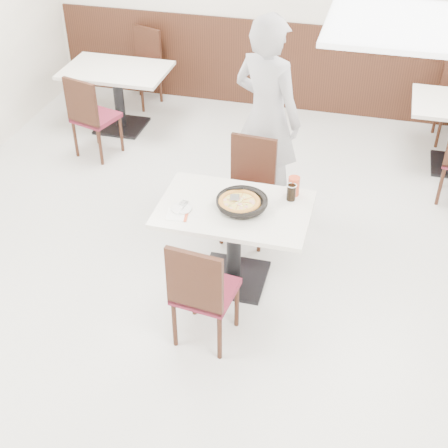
% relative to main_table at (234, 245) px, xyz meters
% --- Properties ---
extents(floor, '(7.00, 7.00, 0.00)m').
position_rel_main_table_xyz_m(floor, '(-0.18, -0.04, -0.38)').
color(floor, '#BCBBB7').
rests_on(floor, ground).
extents(wainscot_back, '(5.90, 0.03, 1.10)m').
position_rel_main_table_xyz_m(wainscot_back, '(-0.18, 3.44, 0.18)').
color(wainscot_back, black).
rests_on(wainscot_back, floor).
extents(main_table, '(1.22, 0.83, 0.75)m').
position_rel_main_table_xyz_m(main_table, '(0.00, 0.00, 0.00)').
color(main_table, white).
rests_on(main_table, floor).
extents(chair_near, '(0.47, 0.47, 0.95)m').
position_rel_main_table_xyz_m(chair_near, '(-0.05, -0.69, 0.10)').
color(chair_near, black).
rests_on(chair_near, floor).
extents(chair_far, '(0.45, 0.45, 0.95)m').
position_rel_main_table_xyz_m(chair_far, '(-0.04, 0.63, 0.10)').
color(chair_far, black).
rests_on(chair_far, floor).
extents(trivet, '(0.13, 0.13, 0.04)m').
position_rel_main_table_xyz_m(trivet, '(0.03, -0.02, 0.39)').
color(trivet, black).
rests_on(trivet, main_table).
extents(pizza_pan, '(0.40, 0.40, 0.01)m').
position_rel_main_table_xyz_m(pizza_pan, '(0.06, 0.00, 0.42)').
color(pizza_pan, black).
rests_on(pizza_pan, trivet).
extents(pizza, '(0.29, 0.29, 0.02)m').
position_rel_main_table_xyz_m(pizza, '(0.05, -0.03, 0.44)').
color(pizza, gold).
rests_on(pizza, pizza_pan).
extents(pizza_server, '(0.09, 0.10, 0.00)m').
position_rel_main_table_xyz_m(pizza_server, '(0.00, 0.00, 0.47)').
color(pizza_server, silver).
rests_on(pizza_server, pizza).
extents(napkin, '(0.18, 0.18, 0.00)m').
position_rel_main_table_xyz_m(napkin, '(-0.41, -0.21, 0.38)').
color(napkin, white).
rests_on(napkin, main_table).
extents(side_plate, '(0.17, 0.17, 0.01)m').
position_rel_main_table_xyz_m(side_plate, '(-0.40, -0.14, 0.38)').
color(side_plate, silver).
rests_on(side_plate, napkin).
extents(fork, '(0.04, 0.16, 0.00)m').
position_rel_main_table_xyz_m(fork, '(-0.38, -0.14, 0.39)').
color(fork, silver).
rests_on(fork, side_plate).
extents(cola_glass, '(0.07, 0.07, 0.13)m').
position_rel_main_table_xyz_m(cola_glass, '(0.41, 0.22, 0.44)').
color(cola_glass, black).
rests_on(cola_glass, main_table).
extents(red_cup, '(0.10, 0.10, 0.16)m').
position_rel_main_table_xyz_m(red_cup, '(0.42, 0.30, 0.45)').
color(red_cup, '#C04123').
rests_on(red_cup, main_table).
extents(diner_person, '(0.83, 0.71, 1.93)m').
position_rel_main_table_xyz_m(diner_person, '(0.02, 1.18, 0.59)').
color(diner_person, '#A09FA3').
rests_on(diner_person, floor).
extents(bg_table_left, '(1.28, 0.93, 0.75)m').
position_rel_main_table_xyz_m(bg_table_left, '(-2.00, 2.40, 0.00)').
color(bg_table_left, white).
rests_on(bg_table_left, floor).
extents(bg_chair_left_near, '(0.52, 0.52, 0.95)m').
position_rel_main_table_xyz_m(bg_chair_left_near, '(-1.99, 1.73, 0.10)').
color(bg_chair_left_near, black).
rests_on(bg_chair_left_near, floor).
extents(bg_chair_left_far, '(0.54, 0.54, 0.95)m').
position_rel_main_table_xyz_m(bg_chair_left_far, '(-2.00, 3.10, 0.10)').
color(bg_chair_left_far, black).
rests_on(bg_chair_left_far, floor).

